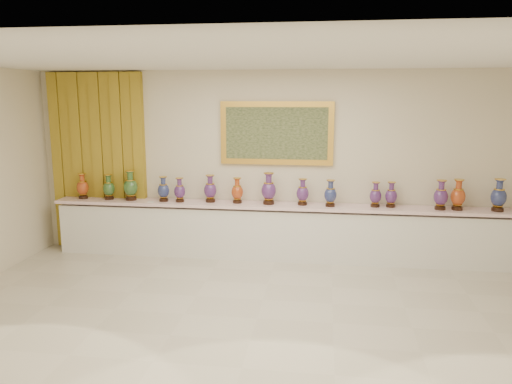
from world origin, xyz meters
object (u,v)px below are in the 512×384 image
vase_0 (83,187)px  vase_2 (131,187)px  counter (276,232)px  vase_1 (109,188)px

vase_0 → vase_2: bearing=-1.1°
counter → vase_2: size_ratio=14.69×
vase_0 → vase_1: vase_0 is taller
vase_1 → vase_0: bearing=179.7°
vase_0 → vase_2: size_ratio=0.86×
counter → vase_0: 3.32m
vase_0 → vase_1: bearing=-0.3°
vase_1 → vase_2: bearing=-2.1°
counter → vase_2: (-2.41, -0.03, 0.69)m
vase_1 → vase_2: (0.38, -0.01, 0.03)m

